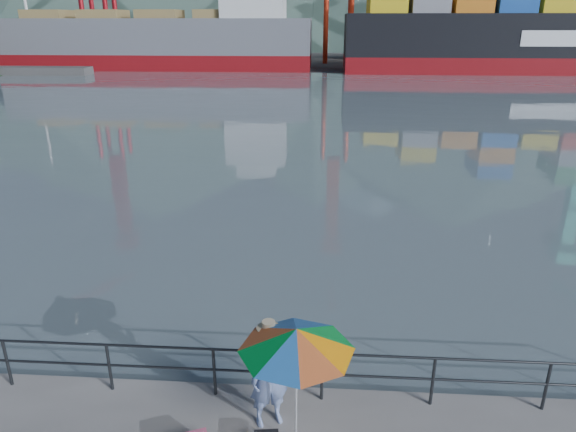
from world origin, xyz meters
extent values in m
cube|color=slate|center=(0.00, 130.00, 0.00)|extent=(500.00, 280.00, 0.00)
cube|color=#514F4C|center=(10.00, 93.00, 0.00)|extent=(200.00, 40.00, 0.40)
cylinder|color=#2D3033|center=(0.00, 1.70, 1.00)|extent=(22.00, 0.05, 0.05)
cylinder|color=#2D3033|center=(0.00, 1.70, 0.55)|extent=(22.00, 0.05, 0.05)
cube|color=#2D3033|center=(0.00, 1.70, 0.50)|extent=(22.00, 0.06, 1.00)
cube|color=orange|center=(10.00, 92.00, 3.90)|extent=(6.00, 2.40, 7.80)
cube|color=gray|center=(16.50, 92.00, 2.60)|extent=(6.00, 2.40, 5.20)
cube|color=orange|center=(23.00, 92.00, 2.60)|extent=(6.00, 2.40, 5.20)
cube|color=yellow|center=(29.50, 92.00, 2.60)|extent=(6.00, 2.40, 5.20)
cube|color=gray|center=(36.00, 92.00, 3.90)|extent=(6.00, 2.40, 7.80)
cube|color=orange|center=(42.50, 92.00, 2.60)|extent=(6.00, 2.40, 5.20)
cube|color=gray|center=(10.00, 95.00, 2.60)|extent=(6.00, 2.40, 5.20)
cube|color=#194CA5|center=(16.50, 95.00, 3.90)|extent=(6.00, 2.40, 7.80)
cube|color=gray|center=(23.00, 95.00, 1.30)|extent=(6.00, 2.40, 2.60)
cube|color=yellow|center=(29.50, 95.00, 1.30)|extent=(6.00, 2.40, 2.60)
cube|color=yellow|center=(36.00, 95.00, 2.60)|extent=(6.00, 2.40, 5.20)
cube|color=orange|center=(42.50, 95.00, 2.60)|extent=(6.00, 2.40, 5.20)
imported|color=#1C4295|center=(2.10, 1.07, 0.94)|extent=(0.81, 0.69, 1.89)
cylinder|color=white|center=(2.58, 0.58, 1.02)|extent=(0.04, 0.04, 2.05)
cone|color=#2769B9|center=(2.58, 0.58, 2.05)|extent=(2.03, 2.03, 0.38)
cylinder|color=black|center=(2.00, 1.92, 0.00)|extent=(0.23, 1.86, 1.31)
cube|color=maroon|center=(-22.26, 73.48, 0.75)|extent=(46.19, 7.99, 2.50)
cube|color=slate|center=(-22.26, 73.48, 4.50)|extent=(46.19, 7.99, 5.00)
cube|color=maroon|center=(33.58, 71.59, 0.75)|extent=(55.61, 9.27, 2.50)
cube|color=black|center=(33.58, 71.59, 4.80)|extent=(55.61, 9.27, 5.60)
camera|label=1|loc=(2.90, -6.06, 6.60)|focal=32.00mm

